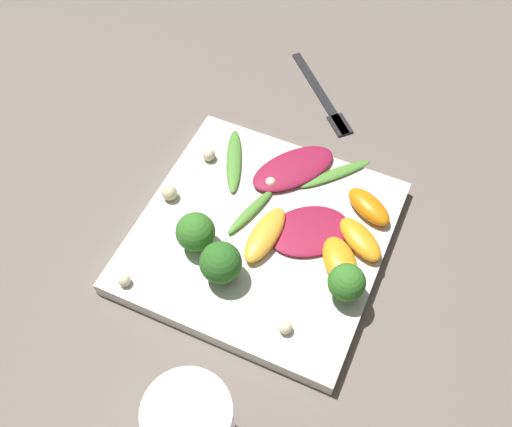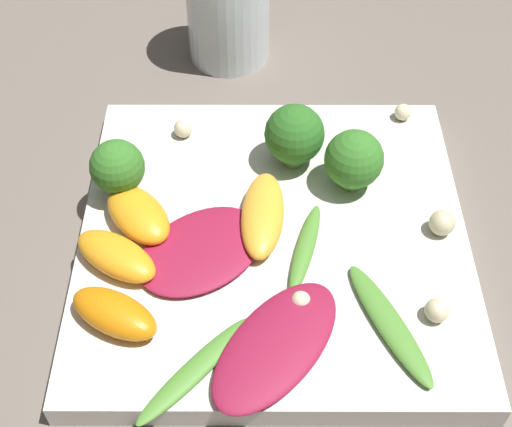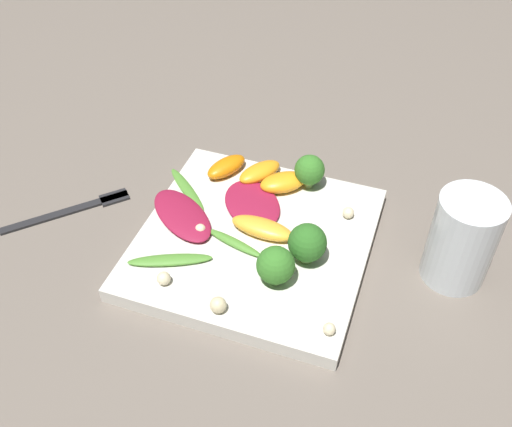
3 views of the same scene
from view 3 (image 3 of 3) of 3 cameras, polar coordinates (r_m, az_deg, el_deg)
The scene contains 21 objects.
ground_plane at distance 0.71m, azimuth -0.15°, elevation -3.26°, with size 2.40×2.40×0.00m, color #6B6056.
plate at distance 0.70m, azimuth -0.15°, elevation -2.73°, with size 0.26×0.26×0.02m.
drinking_glass at distance 0.68m, azimuth 19.04°, elevation -2.38°, with size 0.07×0.07×0.11m.
fork at distance 0.79m, azimuth -16.41°, elevation 0.62°, with size 0.12×0.12×0.01m.
radicchio_leaf_0 at distance 0.73m, azimuth -0.36°, elevation 0.95°, with size 0.11×0.11×0.01m.
radicchio_leaf_1 at distance 0.72m, azimuth -7.14°, elevation -0.29°, with size 0.11×0.10×0.01m.
orange_segment_0 at distance 0.77m, azimuth 0.35°, elevation 3.98°, with size 0.06×0.07×0.02m.
orange_segment_1 at distance 0.77m, azimuth -2.84°, elevation 4.48°, with size 0.05×0.06×0.02m.
orange_segment_2 at distance 0.69m, azimuth 0.60°, elevation -1.40°, with size 0.08×0.03×0.02m.
orange_segment_3 at distance 0.75m, azimuth 2.59°, elevation 2.99°, with size 0.07×0.06×0.02m.
broccoli_floret_0 at distance 0.75m, azimuth 5.12°, elevation 4.13°, with size 0.04×0.04×0.05m.
broccoli_floret_1 at distance 0.65m, azimuth 4.91°, elevation -2.84°, with size 0.04×0.04×0.05m.
broccoli_floret_2 at distance 0.63m, azimuth 1.88°, elevation -4.98°, with size 0.04×0.04×0.05m.
arugula_sprig_0 at distance 0.68m, azimuth -2.10°, elevation -2.79°, with size 0.08×0.03×0.01m.
arugula_sprig_1 at distance 0.76m, azimuth -6.58°, elevation 2.30°, with size 0.08×0.07×0.01m.
arugula_sprig_2 at distance 0.67m, azimuth -8.20°, elevation -4.41°, with size 0.09×0.05×0.01m.
macadamia_nut_0 at distance 0.62m, azimuth -3.29°, elevation -8.79°, with size 0.02×0.02×0.02m.
macadamia_nut_1 at distance 0.65m, azimuth -8.78°, elevation -6.13°, with size 0.02×0.02×0.02m.
macadamia_nut_2 at distance 0.61m, azimuth 7.00°, elevation -10.86°, with size 0.01×0.01×0.01m.
macadamia_nut_3 at distance 0.72m, azimuth 8.78°, elevation 0.07°, with size 0.01×0.01×0.01m.
macadamia_nut_4 at distance 0.70m, azimuth -5.32°, elevation -1.49°, with size 0.01×0.01×0.01m.
Camera 3 is at (-0.16, 0.45, 0.52)m, focal length 42.00 mm.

